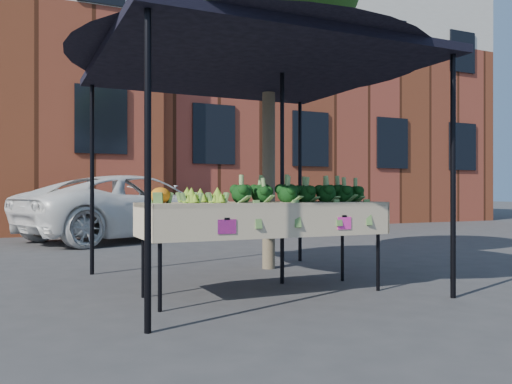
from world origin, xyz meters
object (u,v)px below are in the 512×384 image
(table, at_px, (265,248))
(vehicle, at_px, (137,125))
(street_tree, at_px, (269,83))
(canopy, at_px, (250,158))

(table, distance_m, vehicle, 6.77)
(table, bearing_deg, street_tree, 62.30)
(vehicle, xyz_separation_m, street_tree, (0.67, -4.96, 0.00))
(table, bearing_deg, vehicle, 88.87)
(table, distance_m, canopy, 1.07)
(canopy, relative_size, street_tree, 0.65)
(table, relative_size, vehicle, 0.50)
(canopy, bearing_deg, street_tree, 54.04)
(table, distance_m, street_tree, 2.61)
(vehicle, bearing_deg, canopy, 159.43)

